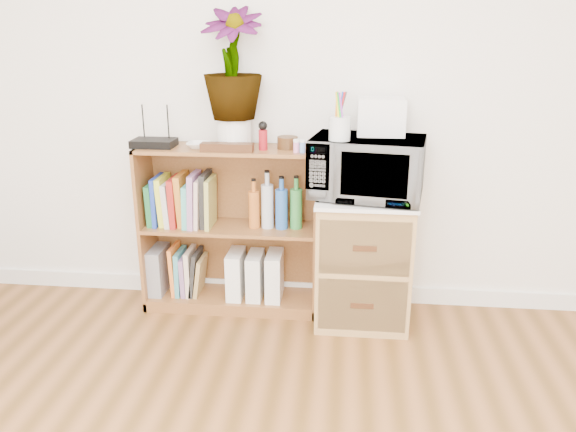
# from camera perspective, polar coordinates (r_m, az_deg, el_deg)

# --- Properties ---
(skirting_board) EXTENTS (4.00, 0.02, 0.10)m
(skirting_board) POSITION_cam_1_polar(r_m,az_deg,el_deg) (3.46, 0.60, -7.46)
(skirting_board) COLOR white
(skirting_board) RESTS_ON ground
(bookshelf) EXTENTS (1.00, 0.30, 0.95)m
(bookshelf) POSITION_cam_1_polar(r_m,az_deg,el_deg) (3.21, -5.84, -1.40)
(bookshelf) COLOR brown
(bookshelf) RESTS_ON ground
(wicker_unit) EXTENTS (0.50, 0.45, 0.70)m
(wicker_unit) POSITION_cam_1_polar(r_m,az_deg,el_deg) (3.13, 7.58, -4.51)
(wicker_unit) COLOR #9E7542
(wicker_unit) RESTS_ON ground
(microwave) EXTENTS (0.63, 0.47, 0.32)m
(microwave) POSITION_cam_1_polar(r_m,az_deg,el_deg) (2.95, 8.02, 4.89)
(microwave) COLOR silver
(microwave) RESTS_ON wicker_unit
(pen_cup) EXTENTS (0.11, 0.11, 0.12)m
(pen_cup) POSITION_cam_1_polar(r_m,az_deg,el_deg) (2.81, 5.27, 8.84)
(pen_cup) COLOR silver
(pen_cup) RESTS_ON microwave
(small_appliance) EXTENTS (0.24, 0.20, 0.19)m
(small_appliance) POSITION_cam_1_polar(r_m,az_deg,el_deg) (2.99, 9.42, 9.95)
(small_appliance) COLOR white
(small_appliance) RESTS_ON microwave
(router) EXTENTS (0.23, 0.16, 0.04)m
(router) POSITION_cam_1_polar(r_m,az_deg,el_deg) (3.17, -13.45, 7.23)
(router) COLOR black
(router) RESTS_ON bookshelf
(white_bowl) EXTENTS (0.13, 0.13, 0.03)m
(white_bowl) POSITION_cam_1_polar(r_m,az_deg,el_deg) (3.09, -9.06, 7.12)
(white_bowl) COLOR white
(white_bowl) RESTS_ON bookshelf
(plant_pot) EXTENTS (0.18, 0.18, 0.15)m
(plant_pot) POSITION_cam_1_polar(r_m,az_deg,el_deg) (3.08, -5.49, 8.40)
(plant_pot) COLOR white
(plant_pot) RESTS_ON bookshelf
(potted_plant) EXTENTS (0.32, 0.32, 0.57)m
(potted_plant) POSITION_cam_1_polar(r_m,az_deg,el_deg) (3.04, -5.70, 15.16)
(potted_plant) COLOR #357E32
(potted_plant) RESTS_ON plant_pot
(trinket_box) EXTENTS (0.28, 0.07, 0.04)m
(trinket_box) POSITION_cam_1_polar(r_m,az_deg,el_deg) (2.98, -6.22, 6.95)
(trinket_box) COLOR #33180E
(trinket_box) RESTS_ON bookshelf
(kokeshi_doll) EXTENTS (0.05, 0.05, 0.11)m
(kokeshi_doll) POSITION_cam_1_polar(r_m,az_deg,el_deg) (3.00, -2.55, 7.72)
(kokeshi_doll) COLOR maroon
(kokeshi_doll) RESTS_ON bookshelf
(wooden_bowl) EXTENTS (0.11, 0.11, 0.06)m
(wooden_bowl) POSITION_cam_1_polar(r_m,az_deg,el_deg) (3.04, -0.06, 7.47)
(wooden_bowl) COLOR #38230F
(wooden_bowl) RESTS_ON bookshelf
(paint_jars) EXTENTS (0.12, 0.04, 0.06)m
(paint_jars) POSITION_cam_1_polar(r_m,az_deg,el_deg) (2.93, 1.48, 7.04)
(paint_jars) COLOR pink
(paint_jars) RESTS_ON bookshelf
(file_box) EXTENTS (0.08, 0.22, 0.27)m
(file_box) POSITION_cam_1_polar(r_m,az_deg,el_deg) (3.43, -12.97, -5.33)
(file_box) COLOR gray
(file_box) RESTS_ON bookshelf
(magazine_holder_left) EXTENTS (0.09, 0.22, 0.27)m
(magazine_holder_left) POSITION_cam_1_polar(r_m,az_deg,el_deg) (3.30, -5.29, -5.86)
(magazine_holder_left) COLOR white
(magazine_holder_left) RESTS_ON bookshelf
(magazine_holder_mid) EXTENTS (0.08, 0.21, 0.27)m
(magazine_holder_mid) POSITION_cam_1_polar(r_m,az_deg,el_deg) (3.28, -3.32, -6.02)
(magazine_holder_mid) COLOR silver
(magazine_holder_mid) RESTS_ON bookshelf
(magazine_holder_right) EXTENTS (0.09, 0.22, 0.27)m
(magazine_holder_right) POSITION_cam_1_polar(r_m,az_deg,el_deg) (3.26, -1.38, -6.06)
(magazine_holder_right) COLOR white
(magazine_holder_right) RESTS_ON bookshelf
(cookbooks) EXTENTS (0.37, 0.20, 0.31)m
(cookbooks) POSITION_cam_1_polar(r_m,az_deg,el_deg) (3.23, -10.67, 1.52)
(cookbooks) COLOR #1D6F38
(cookbooks) RESTS_ON bookshelf
(liquor_bottles) EXTENTS (0.30, 0.07, 0.32)m
(liquor_bottles) POSITION_cam_1_polar(r_m,az_deg,el_deg) (3.12, -1.24, 1.39)
(liquor_bottles) COLOR #BB6123
(liquor_bottles) RESTS_ON bookshelf
(lower_books) EXTENTS (0.19, 0.19, 0.29)m
(lower_books) POSITION_cam_1_polar(r_m,az_deg,el_deg) (3.38, -10.15, -5.60)
(lower_books) COLOR orange
(lower_books) RESTS_ON bookshelf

